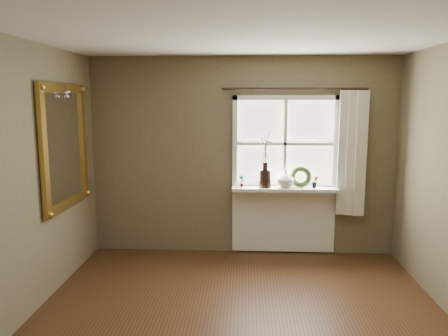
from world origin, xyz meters
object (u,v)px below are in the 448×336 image
(cream_vase, at_px, (286,179))
(gilt_mirror, at_px, (65,146))
(wreath, at_px, (301,179))
(dark_jug, at_px, (265,178))

(cream_vase, distance_m, gilt_mirror, 2.71)
(cream_vase, distance_m, wreath, 0.20)
(wreath, bearing_deg, dark_jug, -161.74)
(dark_jug, distance_m, wreath, 0.47)
(cream_vase, bearing_deg, dark_jug, 180.00)
(gilt_mirror, bearing_deg, dark_jug, 20.63)
(cream_vase, height_order, wreath, wreath)
(dark_jug, relative_size, wreath, 0.85)
(dark_jug, bearing_deg, wreath, 4.93)
(dark_jug, height_order, cream_vase, same)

